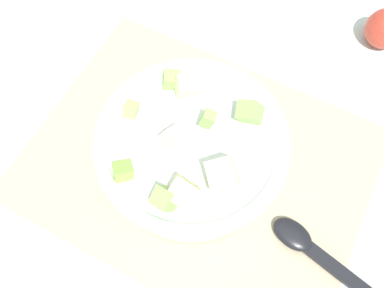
{
  "coord_description": "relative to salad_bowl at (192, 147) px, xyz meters",
  "views": [
    {
      "loc": [
        0.1,
        -0.21,
        0.57
      ],
      "look_at": [
        -0.01,
        0.0,
        0.06
      ],
      "focal_mm": 39.31,
      "sensor_mm": 36.0,
      "label": 1
    }
  ],
  "objects": [
    {
      "name": "salad_bowl",
      "position": [
        0.0,
        0.0,
        0.0
      ],
      "size": [
        0.26,
        0.26,
        0.11
      ],
      "color": "white",
      "rests_on": "placemat"
    },
    {
      "name": "placemat",
      "position": [
        0.01,
        -0.0,
        -0.04
      ],
      "size": [
        0.48,
        0.37,
        0.01
      ],
      "primitive_type": "cube",
      "color": "tan",
      "rests_on": "ground_plane"
    },
    {
      "name": "serving_spoon",
      "position": [
        0.21,
        -0.05,
        -0.03
      ],
      "size": [
        0.21,
        0.07,
        0.01
      ],
      "color": "black",
      "rests_on": "placemat"
    },
    {
      "name": "ground_plane",
      "position": [
        0.01,
        -0.0,
        -0.05
      ],
      "size": [
        2.4,
        2.4,
        0.0
      ],
      "primitive_type": "plane",
      "color": "silver"
    }
  ]
}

